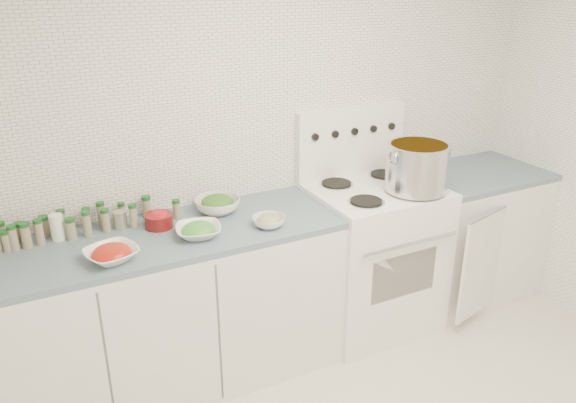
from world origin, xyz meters
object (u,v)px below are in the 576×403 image
at_px(bowl_tomato, 112,254).
at_px(bowl_snowpea, 198,230).
at_px(stove, 371,252).
at_px(stock_pot, 417,165).

distance_m(bowl_tomato, bowl_snowpea, 0.44).
bearing_deg(bowl_snowpea, bowl_tomato, -171.79).
relative_size(bowl_tomato, bowl_snowpea, 1.07).
bearing_deg(bowl_tomato, stove, 5.76).
bearing_deg(stock_pot, stove, 137.72).
xyz_separation_m(stove, stock_pot, (0.17, -0.16, 0.60)).
bearing_deg(bowl_snowpea, stock_pot, -2.70).
bearing_deg(bowl_tomato, stock_pot, 0.04).
relative_size(stove, bowl_tomato, 4.70).
height_order(stock_pot, bowl_tomato, stock_pot).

